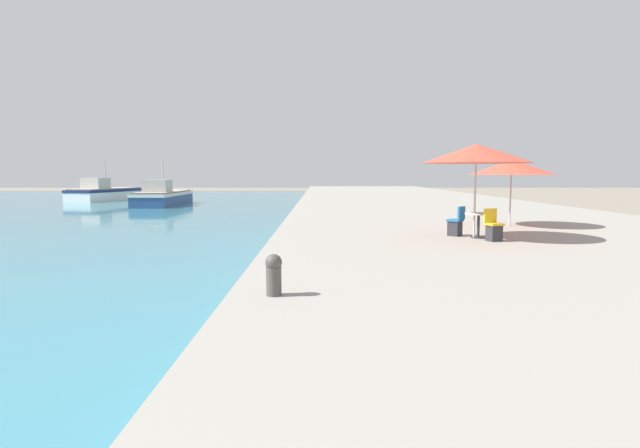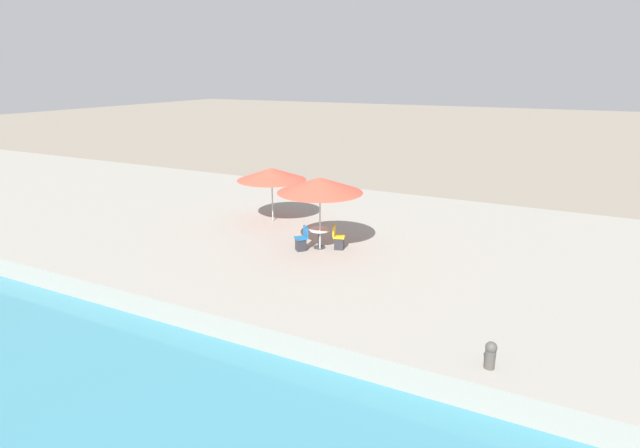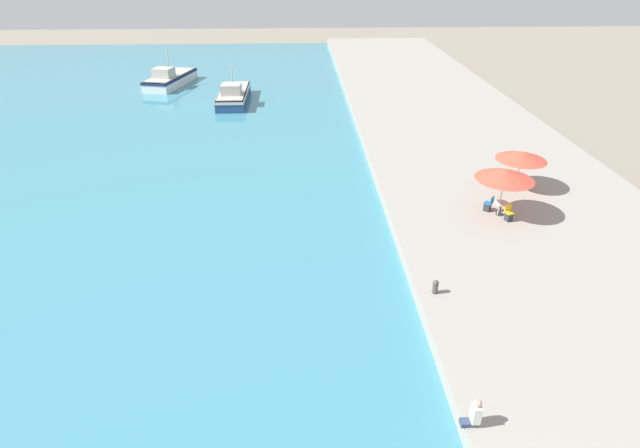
{
  "view_description": "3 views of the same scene",
  "coord_description": "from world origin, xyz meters",
  "px_view_note": "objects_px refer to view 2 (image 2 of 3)",
  "views": [
    {
      "loc": [
        1.47,
        5.08,
        2.64
      ],
      "look_at": [
        1.5,
        15.92,
        1.55
      ],
      "focal_mm": 28.0,
      "sensor_mm": 36.0,
      "label": 1
    },
    {
      "loc": [
        -9.73,
        11.72,
        7.16
      ],
      "look_at": [
        6.0,
        19.64,
        1.75
      ],
      "focal_mm": 28.0,
      "sensor_mm": 36.0,
      "label": 2
    },
    {
      "loc": [
        -4.97,
        -4.49,
        13.85
      ],
      "look_at": [
        -4.0,
        18.0,
        1.35
      ],
      "focal_mm": 28.0,
      "sensor_mm": 36.0,
      "label": 3
    }
  ],
  "objects_px": {
    "cafe_umbrella_white": "(272,174)",
    "mooring_bollard": "(490,354)",
    "cafe_umbrella_pink": "(320,185)",
    "cafe_chair_left": "(301,242)",
    "cafe_chair_right": "(338,241)",
    "cafe_table": "(319,234)"
  },
  "relations": [
    {
      "from": "cafe_umbrella_pink",
      "to": "cafe_umbrella_white",
      "type": "bearing_deg",
      "value": 56.05
    },
    {
      "from": "mooring_bollard",
      "to": "cafe_table",
      "type": "bearing_deg",
      "value": 52.38
    },
    {
      "from": "cafe_umbrella_white",
      "to": "cafe_chair_left",
      "type": "height_order",
      "value": "cafe_umbrella_white"
    },
    {
      "from": "cafe_umbrella_pink",
      "to": "cafe_chair_right",
      "type": "height_order",
      "value": "cafe_umbrella_pink"
    },
    {
      "from": "cafe_table",
      "to": "cafe_chair_left",
      "type": "bearing_deg",
      "value": 138.21
    },
    {
      "from": "cafe_umbrella_pink",
      "to": "cafe_chair_right",
      "type": "distance_m",
      "value": 2.26
    },
    {
      "from": "cafe_chair_left",
      "to": "cafe_chair_right",
      "type": "bearing_deg",
      "value": -105.61
    },
    {
      "from": "cafe_umbrella_pink",
      "to": "cafe_umbrella_white",
      "type": "height_order",
      "value": "cafe_umbrella_pink"
    },
    {
      "from": "cafe_umbrella_white",
      "to": "cafe_chair_left",
      "type": "xyz_separation_m",
      "value": [
        -2.78,
        -2.99,
        -1.8
      ]
    },
    {
      "from": "cafe_table",
      "to": "cafe_chair_right",
      "type": "height_order",
      "value": "cafe_chair_right"
    },
    {
      "from": "cafe_table",
      "to": "mooring_bollard",
      "type": "height_order",
      "value": "cafe_table"
    },
    {
      "from": "cafe_umbrella_white",
      "to": "mooring_bollard",
      "type": "height_order",
      "value": "cafe_umbrella_white"
    },
    {
      "from": "cafe_umbrella_white",
      "to": "mooring_bollard",
      "type": "relative_size",
      "value": 4.64
    },
    {
      "from": "cafe_umbrella_white",
      "to": "cafe_chair_left",
      "type": "relative_size",
      "value": 3.33
    },
    {
      "from": "cafe_chair_right",
      "to": "cafe_table",
      "type": "bearing_deg",
      "value": -90.0
    },
    {
      "from": "cafe_chair_right",
      "to": "cafe_umbrella_white",
      "type": "bearing_deg",
      "value": -133.04
    },
    {
      "from": "cafe_chair_left",
      "to": "mooring_bollard",
      "type": "xyz_separation_m",
      "value": [
        -4.87,
        -7.51,
        0.02
      ]
    },
    {
      "from": "cafe_table",
      "to": "cafe_umbrella_pink",
      "type": "bearing_deg",
      "value": -147.28
    },
    {
      "from": "cafe_chair_left",
      "to": "cafe_chair_right",
      "type": "xyz_separation_m",
      "value": [
        0.75,
        -1.17,
        0.0
      ]
    },
    {
      "from": "cafe_chair_right",
      "to": "mooring_bollard",
      "type": "height_order",
      "value": "cafe_chair_right"
    },
    {
      "from": "cafe_umbrella_pink",
      "to": "cafe_chair_right",
      "type": "relative_size",
      "value": 3.44
    },
    {
      "from": "cafe_umbrella_pink",
      "to": "cafe_umbrella_white",
      "type": "distance_m",
      "value": 4.32
    }
  ]
}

